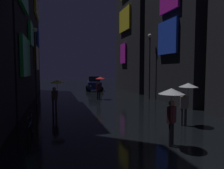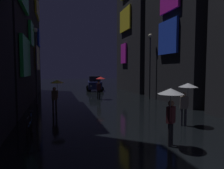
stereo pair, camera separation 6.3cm
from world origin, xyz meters
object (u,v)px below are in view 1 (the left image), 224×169
at_px(pedestrian_near_crossing_yellow, 56,87).
at_px(pedestrian_midstreet_centre_red, 100,82).
at_px(streetlamp_left_far, 36,57).
at_px(car_distant, 94,84).
at_px(streetlamp_right_far, 150,59).
at_px(pedestrian_foreground_right_clear, 187,92).
at_px(bicycle_parked_at_storefront, 30,127).
at_px(pedestrian_foreground_left_clear, 171,101).

relative_size(pedestrian_near_crossing_yellow, pedestrian_midstreet_centre_red, 1.00).
bearing_deg(pedestrian_near_crossing_yellow, streetlamp_left_far, 111.13).
distance_m(car_distant, streetlamp_right_far, 10.23).
relative_size(streetlamp_left_far, streetlamp_right_far, 1.00).
relative_size(pedestrian_foreground_right_clear, streetlamp_right_far, 0.35).
bearing_deg(pedestrian_foreground_right_clear, pedestrian_midstreet_centre_red, 102.49).
relative_size(pedestrian_near_crossing_yellow, pedestrian_foreground_right_clear, 1.00).
height_order(bicycle_parked_at_storefront, car_distant, car_distant).
distance_m(pedestrian_near_crossing_yellow, pedestrian_foreground_right_clear, 7.79).
bearing_deg(streetlamp_right_far, pedestrian_foreground_right_clear, -105.20).
relative_size(pedestrian_foreground_right_clear, pedestrian_midstreet_centre_red, 1.00).
xyz_separation_m(pedestrian_foreground_right_clear, bicycle_parked_at_storefront, (-7.22, 0.43, -1.28)).
distance_m(pedestrian_foreground_left_clear, pedestrian_midstreet_centre_red, 12.01).
relative_size(bicycle_parked_at_storefront, car_distant, 0.42).
height_order(pedestrian_foreground_right_clear, streetlamp_right_far, streetlamp_right_far).
bearing_deg(bicycle_parked_at_storefront, streetlamp_right_far, 40.94).
distance_m(pedestrian_midstreet_centre_red, car_distant, 8.23).
bearing_deg(bicycle_parked_at_storefront, car_distant, 70.79).
bearing_deg(car_distant, pedestrian_midstreet_centre_red, -97.44).
relative_size(pedestrian_near_crossing_yellow, bicycle_parked_at_storefront, 1.16).
height_order(bicycle_parked_at_storefront, streetlamp_right_far, streetlamp_right_far).
distance_m(pedestrian_midstreet_centre_red, streetlamp_right_far, 5.12).
height_order(bicycle_parked_at_storefront, streetlamp_left_far, streetlamp_left_far).
distance_m(car_distant, streetlamp_left_far, 11.65).
bearing_deg(pedestrian_foreground_right_clear, streetlamp_right_far, 74.80).
distance_m(pedestrian_near_crossing_yellow, streetlamp_right_far, 9.60).
bearing_deg(pedestrian_near_crossing_yellow, pedestrian_foreground_right_clear, -38.24).
bearing_deg(streetlamp_left_far, pedestrian_foreground_left_clear, -63.84).
height_order(pedestrian_near_crossing_yellow, streetlamp_left_far, streetlamp_left_far).
bearing_deg(pedestrian_foreground_right_clear, car_distant, 93.55).
height_order(pedestrian_midstreet_centre_red, car_distant, pedestrian_midstreet_centre_red).
relative_size(car_distant, streetlamp_right_far, 0.71).
distance_m(pedestrian_foreground_left_clear, pedestrian_foreground_right_clear, 3.15).
distance_m(pedestrian_foreground_left_clear, bicycle_parked_at_storefront, 5.75).
height_order(pedestrian_midstreet_centre_red, streetlamp_right_far, streetlamp_right_far).
bearing_deg(pedestrian_foreground_left_clear, pedestrian_midstreet_centre_red, 89.58).
distance_m(pedestrian_midstreet_centre_red, bicycle_parked_at_storefront, 10.74).
bearing_deg(pedestrian_foreground_left_clear, streetlamp_left_far, 116.16).
height_order(pedestrian_foreground_left_clear, bicycle_parked_at_storefront, pedestrian_foreground_left_clear).
bearing_deg(pedestrian_foreground_left_clear, bicycle_parked_at_storefront, 152.09).
relative_size(pedestrian_near_crossing_yellow, streetlamp_right_far, 0.35).
xyz_separation_m(pedestrian_foreground_left_clear, bicycle_parked_at_storefront, (-4.96, 2.62, -1.28)).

